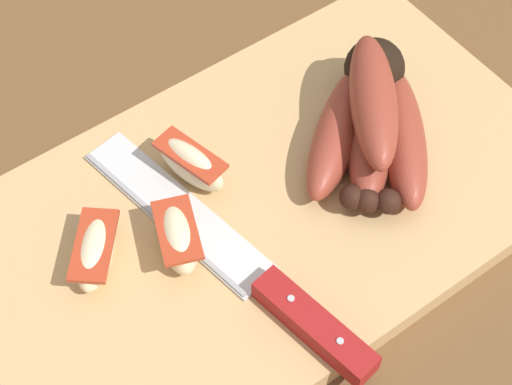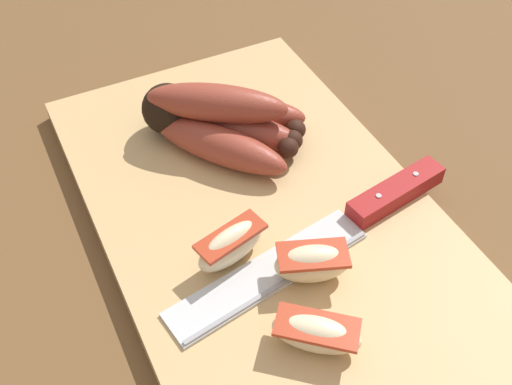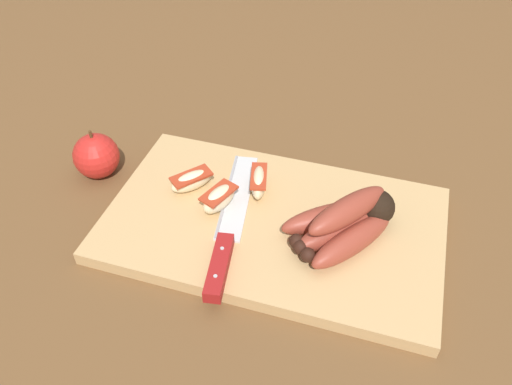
% 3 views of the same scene
% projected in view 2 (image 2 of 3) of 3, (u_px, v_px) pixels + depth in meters
% --- Properties ---
extents(ground_plane, '(6.00, 6.00, 0.00)m').
position_uv_depth(ground_plane, '(273.00, 236.00, 0.54)').
color(ground_plane, brown).
extents(cutting_board, '(0.47, 0.28, 0.02)m').
position_uv_depth(cutting_board, '(265.00, 217.00, 0.54)').
color(cutting_board, tan).
rests_on(cutting_board, ground_plane).
extents(banana_bunch, '(0.16, 0.16, 0.07)m').
position_uv_depth(banana_bunch, '(218.00, 121.00, 0.58)').
color(banana_bunch, black).
rests_on(banana_bunch, cutting_board).
extents(chefs_knife, '(0.07, 0.28, 0.02)m').
position_uv_depth(chefs_knife, '(355.00, 219.00, 0.52)').
color(chefs_knife, silver).
rests_on(chefs_knife, cutting_board).
extents(apple_wedge_near, '(0.06, 0.07, 0.03)m').
position_uv_depth(apple_wedge_near, '(316.00, 333.00, 0.44)').
color(apple_wedge_near, beige).
rests_on(apple_wedge_near, cutting_board).
extents(apple_wedge_middle, '(0.04, 0.07, 0.04)m').
position_uv_depth(apple_wedge_middle, '(231.00, 245.00, 0.49)').
color(apple_wedge_middle, beige).
rests_on(apple_wedge_middle, cutting_board).
extents(apple_wedge_far, '(0.05, 0.07, 0.03)m').
position_uv_depth(apple_wedge_far, '(310.00, 264.00, 0.47)').
color(apple_wedge_far, beige).
rests_on(apple_wedge_far, cutting_board).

